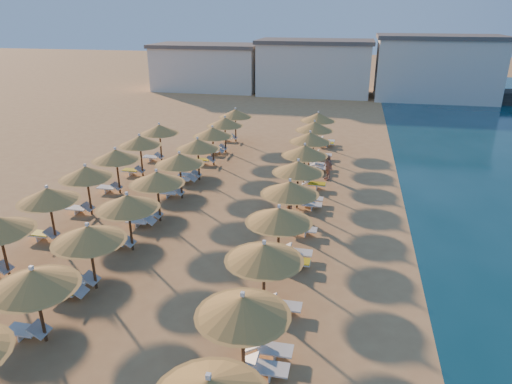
% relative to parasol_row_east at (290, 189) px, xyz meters
% --- Properties ---
extents(ground, '(220.00, 220.00, 0.00)m').
position_rel_parasol_row_east_xyz_m(ground, '(-3.68, -1.80, -2.53)').
color(ground, tan).
rests_on(ground, ground).
extents(hotel_blocks, '(47.13, 10.04, 8.10)m').
position_rel_parasol_row_east_xyz_m(hotel_blocks, '(-1.65, 43.64, 1.18)').
color(hotel_blocks, silver).
rests_on(hotel_blocks, ground).
extents(parasol_row_east, '(3.02, 37.00, 3.06)m').
position_rel_parasol_row_east_xyz_m(parasol_row_east, '(0.00, 0.00, 0.00)').
color(parasol_row_east, brown).
rests_on(parasol_row_east, ground).
extents(parasol_row_west, '(3.02, 37.00, 3.06)m').
position_rel_parasol_row_east_xyz_m(parasol_row_west, '(-7.23, 0.00, 0.00)').
color(parasol_row_west, brown).
rests_on(parasol_row_west, ground).
extents(parasol_row_inland, '(3.02, 23.41, 3.06)m').
position_rel_parasol_row_east_xyz_m(parasol_row_inland, '(-11.46, -0.00, -0.00)').
color(parasol_row_inland, brown).
rests_on(parasol_row_inland, ground).
extents(loungers, '(14.43, 35.53, 0.66)m').
position_rel_parasol_row_east_xyz_m(loungers, '(-5.03, -0.05, -2.18)').
color(loungers, white).
rests_on(loungers, ground).
extents(beachgoer_b, '(1.03, 1.13, 1.89)m').
position_rel_parasol_row_east_xyz_m(beachgoer_b, '(-0.41, 2.22, -1.58)').
color(beachgoer_b, tan).
rests_on(beachgoer_b, ground).
extents(beachgoer_c, '(0.94, 1.10, 1.77)m').
position_rel_parasol_row_east_xyz_m(beachgoer_c, '(1.46, 8.73, -1.64)').
color(beachgoer_c, tan).
rests_on(beachgoer_c, ground).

